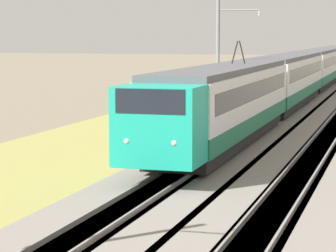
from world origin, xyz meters
The scene contains 5 objects.
ballast_main centered at (50.00, 0.00, 0.15)m, with size 240.00×4.40×0.30m.
track_main centered at (50.00, 0.00, 0.16)m, with size 240.00×1.57×0.45m.
grass_verge centered at (50.00, 5.92, 0.06)m, with size 240.00×9.15×0.12m.
passenger_train centered at (57.77, 0.00, 2.28)m, with size 83.31×2.84×4.90m.
catenary_mast_mid centered at (37.86, 2.74, 3.88)m, with size 0.22×2.56×7.50m.
Camera 1 is at (-7.41, -7.36, 5.18)m, focal length 85.00 mm.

